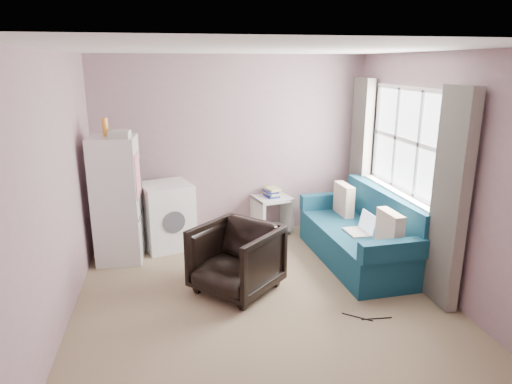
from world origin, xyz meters
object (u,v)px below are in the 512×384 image
(armchair, at_px, (236,256))
(fridge, at_px, (117,199))
(washing_machine, at_px, (167,214))
(sofa, at_px, (363,236))
(side_table, at_px, (271,211))

(armchair, height_order, fridge, fridge)
(washing_machine, xyz_separation_m, sofa, (2.38, -0.92, -0.13))
(side_table, bearing_deg, washing_machine, -169.49)
(armchair, xyz_separation_m, sofa, (1.66, 0.48, -0.09))
(washing_machine, bearing_deg, sofa, -38.25)
(armchair, bearing_deg, side_table, 111.68)
(sofa, bearing_deg, washing_machine, 155.92)
(armchair, distance_m, fridge, 1.73)
(washing_machine, distance_m, side_table, 1.51)
(side_table, bearing_deg, armchair, -114.50)
(washing_machine, relative_size, side_table, 1.31)
(armchair, bearing_deg, fridge, -173.56)
(side_table, relative_size, sofa, 0.33)
(side_table, distance_m, sofa, 1.50)
(fridge, relative_size, sofa, 0.89)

